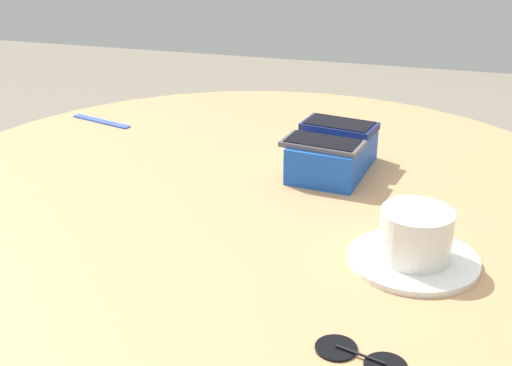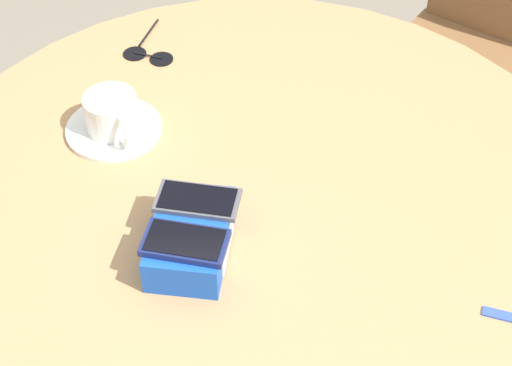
{
  "view_description": "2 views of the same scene",
  "coord_description": "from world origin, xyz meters",
  "px_view_note": "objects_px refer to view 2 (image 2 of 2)",
  "views": [
    {
      "loc": [
        0.96,
        0.27,
        1.24
      ],
      "look_at": [
        0.0,
        0.0,
        0.81
      ],
      "focal_mm": 50.0,
      "sensor_mm": 36.0,
      "label": 1
    },
    {
      "loc": [
        -0.96,
        -0.01,
        1.77
      ],
      "look_at": [
        0.0,
        0.0,
        0.81
      ],
      "focal_mm": 60.0,
      "sensor_mm": 36.0,
      "label": 2
    }
  ],
  "objects_px": {
    "phone_navy": "(185,242)",
    "chair_far_side": "(476,60)",
    "saucer": "(114,129)",
    "coffee_cup": "(112,113)",
    "sunglasses": "(148,54)",
    "phone_box": "(191,238)",
    "phone_gray": "(198,200)",
    "round_table": "(256,233)"
  },
  "relations": [
    {
      "from": "round_table",
      "to": "phone_navy",
      "type": "height_order",
      "value": "phone_navy"
    },
    {
      "from": "saucer",
      "to": "coffee_cup",
      "type": "xyz_separation_m",
      "value": [
        -0.0,
        -0.0,
        0.04
      ]
    },
    {
      "from": "phone_navy",
      "to": "coffee_cup",
      "type": "relative_size",
      "value": 1.11
    },
    {
      "from": "phone_navy",
      "to": "coffee_cup",
      "type": "bearing_deg",
      "value": 25.39
    },
    {
      "from": "round_table",
      "to": "coffee_cup",
      "type": "bearing_deg",
      "value": 59.66
    },
    {
      "from": "coffee_cup",
      "to": "phone_box",
      "type": "bearing_deg",
      "value": -150.94
    },
    {
      "from": "phone_navy",
      "to": "chair_far_side",
      "type": "distance_m",
      "value": 1.23
    },
    {
      "from": "phone_box",
      "to": "chair_far_side",
      "type": "bearing_deg",
      "value": -34.91
    },
    {
      "from": "phone_navy",
      "to": "chair_far_side",
      "type": "bearing_deg",
      "value": -33.93
    },
    {
      "from": "round_table",
      "to": "sunglasses",
      "type": "bearing_deg",
      "value": 29.85
    },
    {
      "from": "chair_far_side",
      "to": "sunglasses",
      "type": "bearing_deg",
      "value": 119.69
    },
    {
      "from": "sunglasses",
      "to": "phone_box",
      "type": "bearing_deg",
      "value": -166.94
    },
    {
      "from": "phone_gray",
      "to": "round_table",
      "type": "bearing_deg",
      "value": -46.74
    },
    {
      "from": "saucer",
      "to": "coffee_cup",
      "type": "distance_m",
      "value": 0.04
    },
    {
      "from": "phone_navy",
      "to": "round_table",
      "type": "bearing_deg",
      "value": -30.76
    },
    {
      "from": "chair_far_side",
      "to": "saucer",
      "type": "bearing_deg",
      "value": 129.31
    },
    {
      "from": "phone_box",
      "to": "saucer",
      "type": "height_order",
      "value": "phone_box"
    },
    {
      "from": "phone_navy",
      "to": "saucer",
      "type": "relative_size",
      "value": 0.79
    },
    {
      "from": "phone_box",
      "to": "coffee_cup",
      "type": "distance_m",
      "value": 0.31
    },
    {
      "from": "phone_navy",
      "to": "phone_gray",
      "type": "height_order",
      "value": "phone_navy"
    },
    {
      "from": "phone_gray",
      "to": "chair_far_side",
      "type": "bearing_deg",
      "value": -35.87
    },
    {
      "from": "saucer",
      "to": "phone_box",
      "type": "bearing_deg",
      "value": -150.95
    },
    {
      "from": "phone_box",
      "to": "chair_far_side",
      "type": "relative_size",
      "value": 0.21
    },
    {
      "from": "chair_far_side",
      "to": "round_table",
      "type": "bearing_deg",
      "value": 145.44
    },
    {
      "from": "phone_box",
      "to": "sunglasses",
      "type": "bearing_deg",
      "value": 13.06
    },
    {
      "from": "round_table",
      "to": "coffee_cup",
      "type": "height_order",
      "value": "coffee_cup"
    },
    {
      "from": "coffee_cup",
      "to": "chair_far_side",
      "type": "relative_size",
      "value": 0.14
    },
    {
      "from": "phone_navy",
      "to": "saucer",
      "type": "bearing_deg",
      "value": 25.41
    },
    {
      "from": "phone_navy",
      "to": "sunglasses",
      "type": "distance_m",
      "value": 0.55
    },
    {
      "from": "chair_far_side",
      "to": "phone_gray",
      "type": "bearing_deg",
      "value": 144.13
    },
    {
      "from": "phone_gray",
      "to": "sunglasses",
      "type": "relative_size",
      "value": 0.89
    },
    {
      "from": "phone_navy",
      "to": "phone_gray",
      "type": "xyz_separation_m",
      "value": [
        0.09,
        -0.01,
        -0.0
      ]
    },
    {
      "from": "saucer",
      "to": "chair_far_side",
      "type": "relative_size",
      "value": 0.19
    },
    {
      "from": "coffee_cup",
      "to": "phone_gray",
      "type": "bearing_deg",
      "value": -144.61
    },
    {
      "from": "round_table",
      "to": "chair_far_side",
      "type": "distance_m",
      "value": 1.0
    },
    {
      "from": "phone_gray",
      "to": "phone_navy",
      "type": "bearing_deg",
      "value": 171.51
    },
    {
      "from": "phone_gray",
      "to": "saucer",
      "type": "xyz_separation_m",
      "value": [
        0.23,
        0.16,
        -0.06
      ]
    },
    {
      "from": "phone_gray",
      "to": "saucer",
      "type": "distance_m",
      "value": 0.29
    },
    {
      "from": "phone_gray",
      "to": "chair_far_side",
      "type": "relative_size",
      "value": 0.16
    },
    {
      "from": "saucer",
      "to": "phone_navy",
      "type": "bearing_deg",
      "value": -154.59
    },
    {
      "from": "phone_box",
      "to": "sunglasses",
      "type": "distance_m",
      "value": 0.51
    },
    {
      "from": "round_table",
      "to": "phone_navy",
      "type": "xyz_separation_m",
      "value": [
        -0.17,
        0.1,
        0.17
      ]
    }
  ]
}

